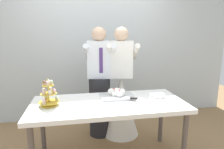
% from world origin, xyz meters
% --- Properties ---
extents(rear_wall, '(5.20, 0.10, 2.90)m').
position_xyz_m(rear_wall, '(0.00, 1.44, 1.45)').
color(rear_wall, silver).
rests_on(rear_wall, ground_plane).
extents(dessert_table, '(1.80, 0.80, 0.78)m').
position_xyz_m(dessert_table, '(0.00, 0.00, 0.70)').
color(dessert_table, white).
rests_on(dessert_table, ground_plane).
extents(cupcake_stand, '(0.23, 0.23, 0.31)m').
position_xyz_m(cupcake_stand, '(-0.67, 0.01, 0.90)').
color(cupcake_stand, gold).
rests_on(cupcake_stand, dessert_table).
extents(main_cake_tray, '(0.42, 0.36, 0.13)m').
position_xyz_m(main_cake_tray, '(0.14, 0.17, 0.82)').
color(main_cake_tray, silver).
rests_on(main_cake_tray, dessert_table).
extents(plate_stack, '(0.19, 0.19, 0.04)m').
position_xyz_m(plate_stack, '(0.64, 0.08, 0.80)').
color(plate_stack, white).
rests_on(plate_stack, dessert_table).
extents(person_groom, '(0.52, 0.54, 1.66)m').
position_xyz_m(person_groom, '(-0.03, 0.69, 0.75)').
color(person_groom, '#232328').
rests_on(person_groom, ground_plane).
extents(person_bride, '(0.57, 0.56, 1.66)m').
position_xyz_m(person_bride, '(0.30, 0.65, 0.58)').
color(person_bride, white).
rests_on(person_bride, ground_plane).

